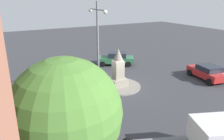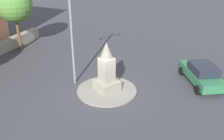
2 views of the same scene
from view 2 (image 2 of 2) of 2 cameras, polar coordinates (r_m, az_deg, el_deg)
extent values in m
plane|color=#38383D|center=(17.66, -1.13, -4.65)|extent=(80.00, 80.00, 0.00)
cylinder|color=gray|center=(17.63, -1.13, -4.47)|extent=(4.01, 4.01, 0.13)
cube|color=gray|center=(17.43, -1.14, -3.31)|extent=(1.39, 1.39, 0.69)
cube|color=gray|center=(16.91, -1.18, 0.09)|extent=(0.83, 0.83, 1.60)
cone|color=gray|center=(16.39, -1.22, 4.30)|extent=(0.92, 0.92, 1.07)
cylinder|color=slate|center=(17.51, -8.77, 7.91)|extent=(0.16, 0.16, 7.34)
cube|color=#2D6B42|center=(19.40, 18.81, -1.10)|extent=(3.57, 4.45, 0.62)
cube|color=#1E232D|center=(19.00, 19.30, 0.25)|extent=(2.35, 2.53, 0.57)
cylinder|color=black|center=(20.41, 14.91, -0.21)|extent=(0.52, 0.66, 0.64)
cylinder|color=black|center=(21.07, 19.11, 0.04)|extent=(0.52, 0.66, 0.64)
cylinder|color=black|center=(18.04, 18.19, -4.20)|extent=(0.52, 0.66, 0.64)
cylinder|color=black|center=(18.78, 22.80, -3.76)|extent=(0.52, 0.66, 0.64)
cylinder|color=brown|center=(25.78, -19.65, 7.47)|extent=(0.27, 0.27, 3.10)
sphere|color=#4C7F33|center=(25.16, -20.55, 13.25)|extent=(3.21, 3.21, 3.21)
camera|label=1|loc=(22.53, -56.24, 11.51)|focal=35.41mm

